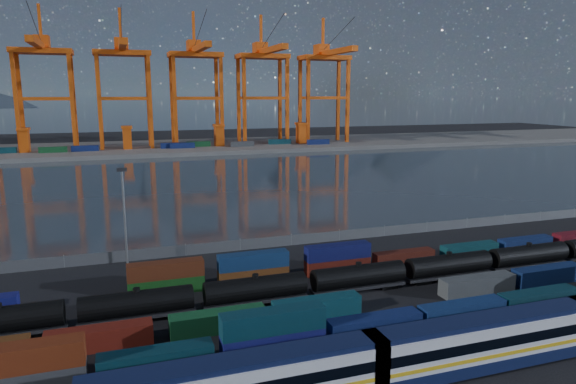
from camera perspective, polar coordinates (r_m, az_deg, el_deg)
name	(u,v)px	position (r m, az deg, el deg)	size (l,w,h in m)	color
ground	(356,300)	(74.13, 7.61, -11.83)	(700.00, 700.00, 0.00)	black
harbor_water	(215,181)	(171.32, -8.06, 1.21)	(700.00, 700.00, 0.00)	#2C3640
far_quay	(177,147)	(274.23, -12.18, 4.89)	(700.00, 70.00, 2.00)	#514F4C
distant_mountains	(140,28)	(1674.77, -16.07, 17.07)	(2470.00, 1100.00, 520.00)	#1E2630
passenger_train	(486,343)	(59.44, 21.10, -15.36)	(79.67, 3.42, 5.86)	silver
container_row_south	(413,315)	(66.17, 13.71, -13.10)	(139.41, 2.39, 5.09)	#444649
container_row_mid	(302,309)	(67.51, 1.57, -12.91)	(140.03, 2.38, 2.53)	#444549
container_row_north	(333,263)	(83.66, 5.06, -7.83)	(139.85, 2.21, 4.70)	navy
tanker_string	(449,266)	(84.15, 17.41, -7.82)	(138.52, 3.12, 4.46)	black
waterfront_fence	(291,240)	(98.21, 0.38, -5.37)	(160.12, 0.12, 2.20)	#595B5E
yard_light_mast	(124,211)	(89.20, -17.72, -2.07)	(1.60, 0.40, 16.60)	slate
gantry_cranes	(160,65)	(265.65, -14.02, 13.51)	(201.39, 50.68, 68.63)	#E0510F
quay_containers	(158,146)	(258.56, -14.25, 4.97)	(172.58, 10.99, 2.60)	navy
straddle_carriers	(174,136)	(263.45, -12.53, 6.13)	(140.00, 7.00, 11.10)	#E0510F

